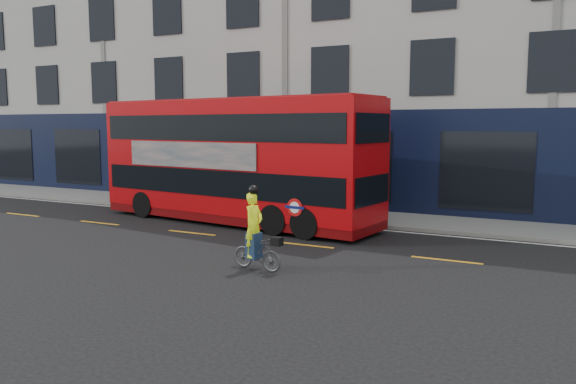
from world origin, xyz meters
The scene contains 8 objects.
ground centered at (0.00, 0.00, 0.00)m, with size 120.00×120.00×0.00m, color black.
pavement centered at (0.00, 6.50, 0.06)m, with size 60.00×3.00×0.12m, color slate.
kerb centered at (0.00, 5.00, 0.07)m, with size 60.00×0.12×0.13m, color slate.
building_terrace centered at (0.00, 12.94, 7.49)m, with size 50.00×10.07×15.00m.
road_edge_line centered at (0.00, 4.70, 0.00)m, with size 58.00×0.10×0.01m, color silver.
lane_dashes centered at (0.00, 1.50, 0.00)m, with size 58.00×0.12×0.01m, color gold, non-canonical shape.
bus centered at (0.21, 3.79, 2.21)m, with size 10.92×3.79×4.32m.
cyclist centered at (4.14, -1.52, 0.70)m, with size 1.41×0.60×2.03m.
Camera 1 is at (10.77, -12.79, 3.43)m, focal length 35.00 mm.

